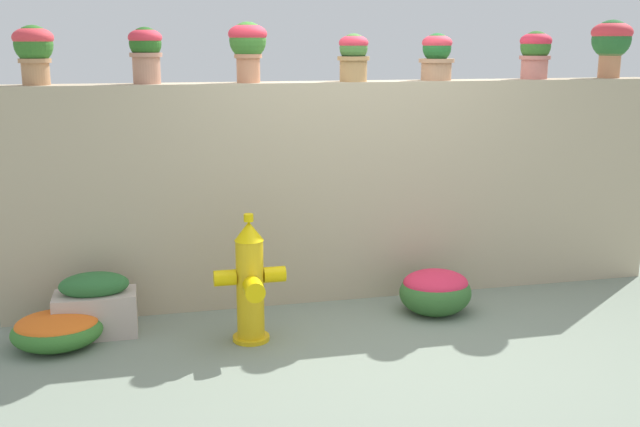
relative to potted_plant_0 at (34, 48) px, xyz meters
The scene contains 13 objects.
ground_plane 3.20m from the potted_plant_0, 26.57° to the right, with size 24.00×24.00×0.00m, color gray.
stone_wall 2.52m from the potted_plant_0, ahead, with size 5.25×0.28×1.71m, color tan.
potted_plant_0 is the anchor object (origin of this frame).
potted_plant_1 0.76m from the potted_plant_0, ahead, with size 0.24×0.24×0.40m.
potted_plant_2 1.49m from the potted_plant_0, ahead, with size 0.29×0.29×0.44m.
potted_plant_3 2.29m from the potted_plant_0, ahead, with size 0.24×0.24×0.36m.
potted_plant_4 2.98m from the potted_plant_0, ahead, with size 0.28×0.28×0.36m.
potted_plant_5 3.84m from the potted_plant_0, ahead, with size 0.25×0.25×0.38m.
potted_plant_6 4.54m from the potted_plant_0, ahead, with size 0.33×0.33×0.48m.
fire_hydrant 2.22m from the potted_plant_0, 30.66° to the right, with size 0.49×0.39×0.89m.
flower_bush_left 1.94m from the potted_plant_0, 82.92° to the right, with size 0.60×0.54×0.24m.
flower_bush_right 3.37m from the potted_plant_0, 11.65° to the right, with size 0.55×0.50×0.34m.
planter_box 1.84m from the potted_plant_0, 54.65° to the right, with size 0.56×0.30×0.46m.
Camera 1 is at (-1.54, -4.46, 2.01)m, focal length 41.80 mm.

